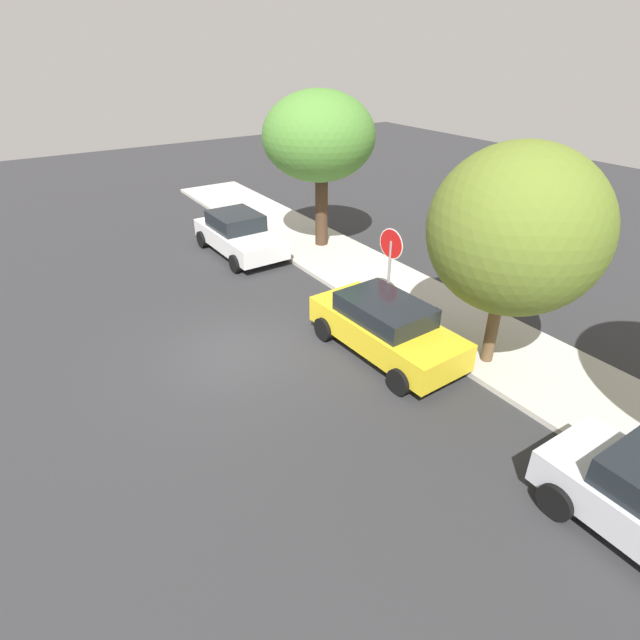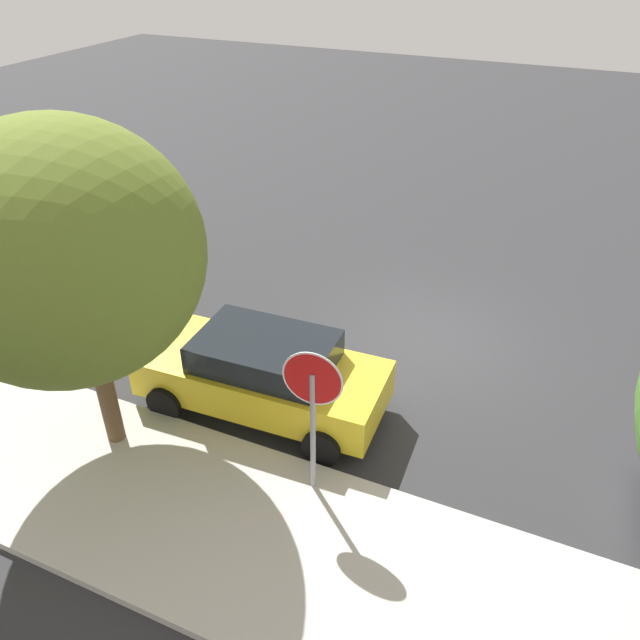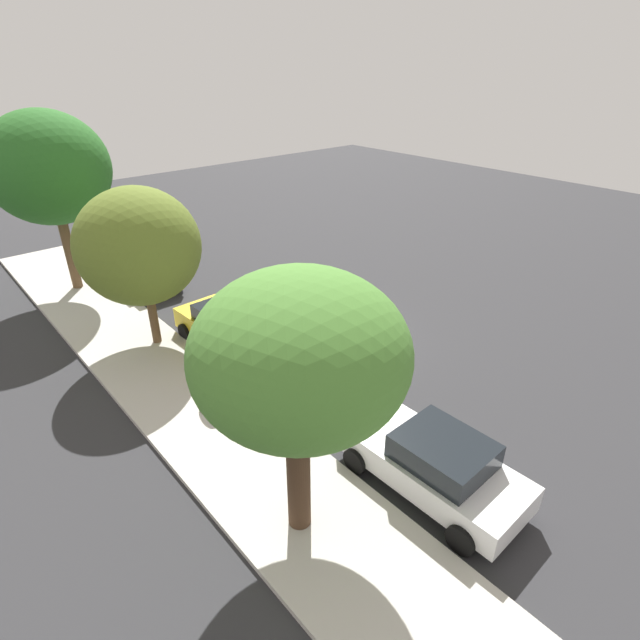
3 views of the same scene
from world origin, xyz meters
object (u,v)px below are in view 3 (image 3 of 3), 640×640
parked_car_yellow (229,327)px  street_tree_near_corner (48,169)px  street_tree_far (300,356)px  stop_sign (213,332)px  parked_car_white (434,462)px  parked_car_silver (143,269)px  street_tree_mid_block (139,247)px  fire_hydrant (121,291)px

parked_car_yellow → street_tree_near_corner: (8.08, 2.38, 4.24)m
street_tree_far → street_tree_near_corner: bearing=-1.0°
stop_sign → parked_car_white: bearing=-167.1°
parked_car_white → parked_car_silver: bearing=0.5°
parked_car_silver → street_tree_near_corner: bearing=61.2°
street_tree_mid_block → parked_car_yellow: bearing=-136.5°
parked_car_yellow → parked_car_white: (-8.30, -0.12, -0.01)m
street_tree_near_corner → street_tree_mid_block: bearing=-174.7°
parked_car_silver → street_tree_far: size_ratio=0.68×
stop_sign → parked_car_yellow: stop_sign is taller
street_tree_far → fire_hydrant: size_ratio=7.92×
street_tree_mid_block → fire_hydrant: 5.28m
stop_sign → parked_car_silver: (8.38, -1.40, -1.06)m
parked_car_white → street_tree_near_corner: bearing=8.7°
parked_car_yellow → parked_car_silver: 6.79m
stop_sign → street_tree_mid_block: size_ratio=0.49×
parked_car_white → street_tree_far: 4.50m
parked_car_silver → street_tree_far: bearing=169.3°
parked_car_yellow → fire_hydrant: size_ratio=6.04×
fire_hydrant → street_tree_far: bearing=174.2°
stop_sign → parked_car_white: 6.96m
parked_car_white → street_tree_mid_block: size_ratio=0.80×
parked_car_white → stop_sign: bearing=12.9°
stop_sign → parked_car_silver: bearing=-9.5°
stop_sign → street_tree_near_corner: street_tree_near_corner is taller
stop_sign → street_tree_mid_block: bearing=6.4°
parked_car_silver → street_tree_near_corner: street_tree_near_corner is taller
fire_hydrant → street_tree_near_corner: bearing=29.1°
parked_car_white → street_tree_mid_block: 10.75m
stop_sign → parked_car_silver: 8.56m
parked_car_white → fire_hydrant: bearing=5.6°
parked_car_silver → street_tree_far: street_tree_far is taller
stop_sign → parked_car_yellow: size_ratio=0.60×
parked_car_yellow → street_tree_near_corner: 9.44m
parked_car_yellow → street_tree_mid_block: 3.79m
parked_car_white → fire_hydrant: parked_car_white is taller
street_tree_mid_block → street_tree_far: size_ratio=0.94×
street_tree_mid_block → street_tree_near_corner: bearing=5.3°
fire_hydrant → street_tree_mid_block: bearing=172.9°
parked_car_white → street_tree_near_corner: street_tree_near_corner is taller
street_tree_mid_block → fire_hydrant: bearing=-7.1°
street_tree_near_corner → parked_car_silver: bearing=-118.8°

